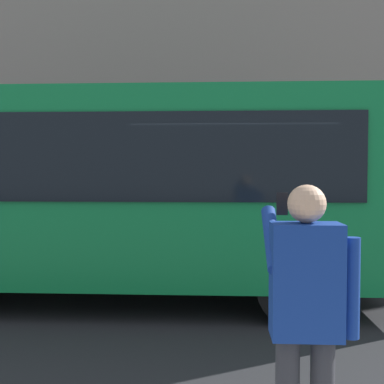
% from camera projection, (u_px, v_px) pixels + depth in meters
% --- Properties ---
extents(ground_plane, '(60.00, 60.00, 0.00)m').
position_uv_depth(ground_plane, '(230.00, 302.00, 7.16)').
color(ground_plane, '#232326').
extents(building_facade_far, '(28.00, 1.55, 12.00)m').
position_uv_depth(building_facade_far, '(226.00, 27.00, 13.69)').
color(building_facade_far, gray).
rests_on(building_facade_far, ground_plane).
extents(red_bus, '(9.05, 2.54, 3.08)m').
position_uv_depth(red_bus, '(80.00, 187.00, 7.25)').
color(red_bus, '#0F7238').
rests_on(red_bus, ground_plane).
extents(pedestrian_photographer, '(0.53, 0.52, 1.70)m').
position_uv_depth(pedestrian_photographer, '(306.00, 307.00, 2.80)').
color(pedestrian_photographer, '#2D2D33').
rests_on(pedestrian_photographer, sidewalk_curb).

